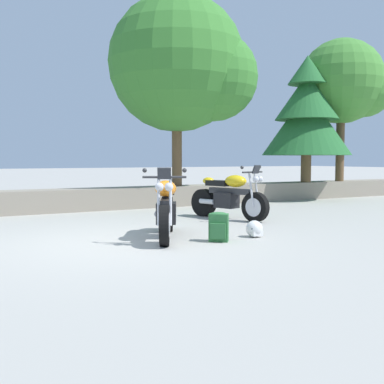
# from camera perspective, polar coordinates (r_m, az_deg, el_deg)

# --- Properties ---
(ground_plane) EXTENTS (120.00, 120.00, 0.00)m
(ground_plane) POSITION_cam_1_polar(r_m,az_deg,el_deg) (7.40, -9.07, -6.13)
(ground_plane) COLOR #A3A099
(stone_wall) EXTENTS (36.00, 0.80, 0.55)m
(stone_wall) POSITION_cam_1_polar(r_m,az_deg,el_deg) (11.96, -16.83, -1.04)
(stone_wall) COLOR gray
(stone_wall) RESTS_ON ground
(motorcycle_orange_near_left) EXTENTS (1.15, 1.90, 1.18)m
(motorcycle_orange_near_left) POSITION_cam_1_polar(r_m,az_deg,el_deg) (7.66, -3.20, -2.06)
(motorcycle_orange_near_left) COLOR black
(motorcycle_orange_near_left) RESTS_ON ground
(motorcycle_yellow_centre) EXTENTS (0.92, 2.01, 1.18)m
(motorcycle_yellow_centre) POSITION_cam_1_polar(r_m,az_deg,el_deg) (10.13, 4.56, -0.58)
(motorcycle_yellow_centre) COLOR black
(motorcycle_yellow_centre) RESTS_ON ground
(rider_backpack) EXTENTS (0.35, 0.35, 0.47)m
(rider_backpack) POSITION_cam_1_polar(r_m,az_deg,el_deg) (7.38, 3.27, -4.20)
(rider_backpack) COLOR #2D6B38
(rider_backpack) RESTS_ON ground
(rider_helmet) EXTENTS (0.28, 0.28, 0.28)m
(rider_helmet) POSITION_cam_1_polar(r_m,az_deg,el_deg) (7.87, 7.65, -4.49)
(rider_helmet) COLOR silver
(rider_helmet) RESTS_ON ground
(leafy_tree_mid_left) EXTENTS (3.94, 3.75, 5.25)m
(leafy_tree_mid_left) POSITION_cam_1_polar(r_m,az_deg,el_deg) (13.28, -0.91, 15.08)
(leafy_tree_mid_left) COLOR brown
(leafy_tree_mid_left) RESTS_ON stone_wall
(pine_tree_mid_right) EXTENTS (2.82, 2.82, 4.03)m
(pine_tree_mid_right) POSITION_cam_1_polar(r_m,az_deg,el_deg) (15.56, 13.84, 9.29)
(pine_tree_mid_right) COLOR brown
(pine_tree_mid_right) RESTS_ON stone_wall
(leafy_tree_far_right) EXTENTS (2.95, 2.81, 4.74)m
(leafy_tree_far_right) POSITION_cam_1_polar(r_m,az_deg,el_deg) (16.82, 18.33, 12.44)
(leafy_tree_far_right) COLOR brown
(leafy_tree_far_right) RESTS_ON stone_wall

